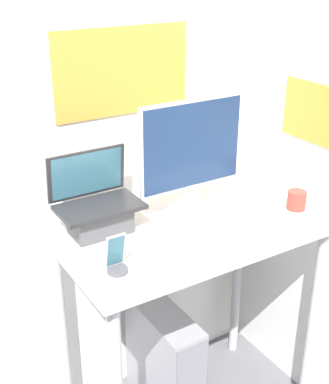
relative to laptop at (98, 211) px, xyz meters
The scene contains 9 objects.
wall_back 0.45m from the laptop, 36.70° to the left, with size 6.00×0.06×2.60m.
desk 0.47m from the laptop, 25.57° to the right, with size 1.07×0.63×1.02m.
laptop is the anchor object (origin of this frame).
monitor 0.43m from the laptop, ahead, with size 0.48×0.19×0.48m.
keyboard 0.41m from the laptop, 59.68° to the right, with size 0.35×0.12×0.02m.
mouse 0.55m from the laptop, 38.27° to the right, with size 0.03×0.05×0.02m.
cell_phone 0.31m from the laptop, 103.85° to the right, with size 0.07×0.07×0.14m.
computer_tower 0.88m from the laptop, 10.14° to the right, with size 0.17×0.46×0.55m.
mug 0.84m from the laptop, 17.93° to the right, with size 0.08×0.08×0.08m.
Camera 1 is at (-1.07, -1.22, 2.02)m, focal length 50.00 mm.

